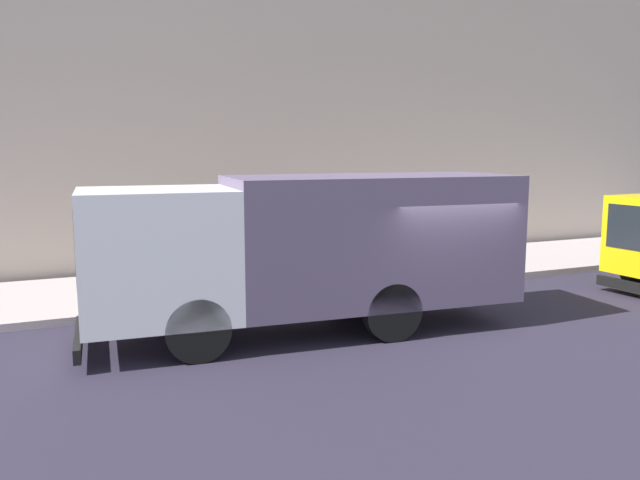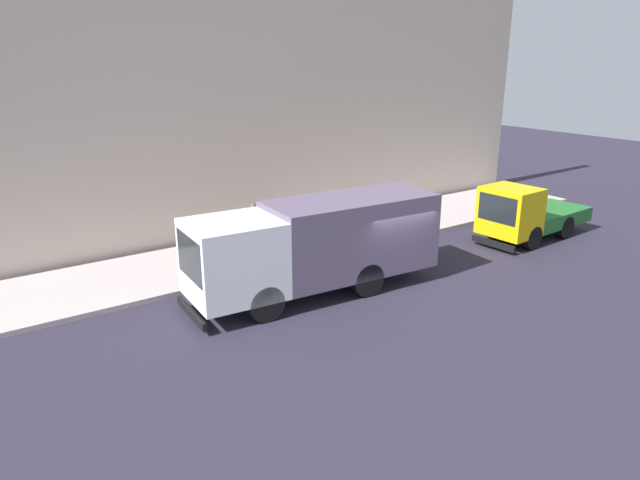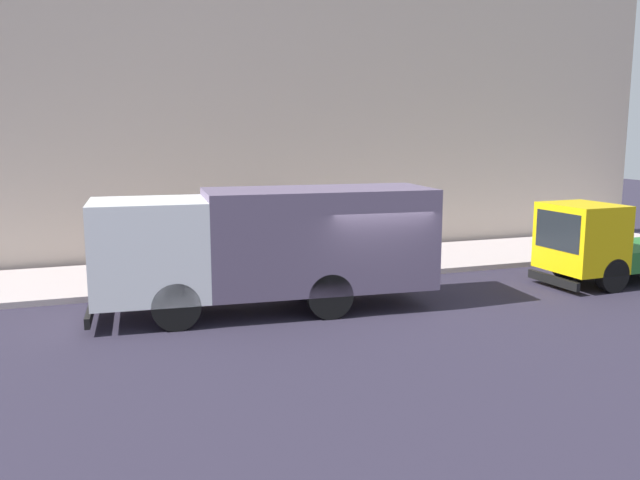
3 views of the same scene
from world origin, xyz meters
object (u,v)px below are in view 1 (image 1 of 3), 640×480
object	(u,v)px
pedestrian_walking	(257,241)
pedestrian_standing	(164,258)
large_utility_truck	(309,245)
traffic_cone_orange	(139,290)

from	to	relation	value
pedestrian_walking	pedestrian_standing	size ratio (longest dim) A/B	0.94
pedestrian_walking	pedestrian_standing	distance (m)	3.41
large_utility_truck	traffic_cone_orange	size ratio (longest dim) A/B	14.48
large_utility_truck	pedestrian_walking	distance (m)	5.45
pedestrian_walking	traffic_cone_orange	size ratio (longest dim) A/B	2.75
large_utility_truck	pedestrian_walking	bearing A→B (deg)	-3.09
large_utility_truck	pedestrian_standing	bearing A→B (deg)	35.99
pedestrian_walking	pedestrian_standing	xyz separation A→B (m)	(-1.89, 2.84, 0.05)
traffic_cone_orange	large_utility_truck	bearing A→B (deg)	-137.48
pedestrian_standing	traffic_cone_orange	xyz separation A→B (m)	(-0.45, 0.63, -0.61)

